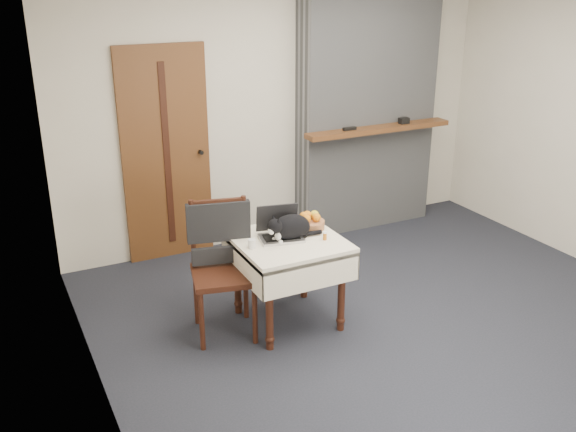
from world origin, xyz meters
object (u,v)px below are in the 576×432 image
cat (291,227)px  pill_bottle (325,236)px  cream_jar (252,244)px  chair (221,249)px  fruit_basket (310,222)px  door (166,155)px  side_table (288,253)px  laptop (279,230)px

cat → pill_bottle: 0.26m
cream_jar → chair: chair is taller
fruit_basket → cat: bearing=-151.7°
fruit_basket → chair: (-0.73, 0.03, -0.10)m
door → cream_jar: 1.70m
side_table → laptop: laptop is taller
side_table → fruit_basket: size_ratio=3.41×
door → pill_bottle: door is taller
laptop → chair: bearing=-178.8°
laptop → fruit_basket: laptop is taller
door → cat: 1.72m
cat → cream_jar: bearing=170.1°
cream_jar → fruit_basket: (0.56, 0.15, 0.02)m
side_table → chair: chair is taller
laptop → cat: (0.06, -0.07, 0.04)m
side_table → pill_bottle: 0.31m
door → pill_bottle: bearing=-69.1°
cat → door: bearing=91.3°
door → pill_bottle: (0.68, -1.78, -0.27)m
side_table → fruit_basket: fruit_basket is taller
cat → pill_bottle: bearing=-46.6°
cream_jar → laptop: bearing=20.0°
cat → fruit_basket: bearing=13.9°
cat → pill_bottle: (0.21, -0.13, -0.06)m
door → fruit_basket: bearing=-65.7°
fruit_basket → pill_bottle: bearing=-92.2°
laptop → fruit_basket: (0.29, 0.05, -0.01)m
door → laptop: 1.64m
cat → fruit_basket: size_ratio=2.03×
door → side_table: door is taller
side_table → pill_bottle: (0.24, -0.13, 0.15)m
pill_bottle → chair: size_ratio=0.07×
side_table → fruit_basket: (0.25, 0.12, 0.17)m
side_table → cat: cat is taller
laptop → side_table: bearing=-51.0°
side_table → cat: size_ratio=1.68×
pill_bottle → fruit_basket: fruit_basket is taller
laptop → door: bearing=116.0°
laptop → cat: laptop is taller
laptop → pill_bottle: bearing=-24.7°
cream_jar → chair: size_ratio=0.06×
laptop → pill_bottle: (0.28, -0.21, -0.02)m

